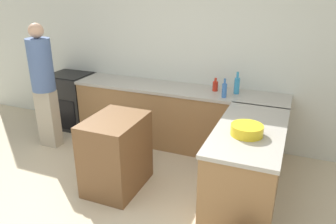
{
  "coord_description": "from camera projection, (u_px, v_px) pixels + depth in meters",
  "views": [
    {
      "loc": [
        1.55,
        -2.18,
        2.25
      ],
      "look_at": [
        0.28,
        0.94,
        0.93
      ],
      "focal_mm": 35.0,
      "sensor_mm": 36.0,
      "label": 1
    }
  ],
  "objects": [
    {
      "name": "counter_peninsula",
      "position": [
        247.0,
        166.0,
        3.48
      ],
      "size": [
        0.69,
        1.49,
        0.89
      ],
      "color": "olive",
      "rests_on": "ground_plane"
    },
    {
      "name": "wall_back",
      "position": [
        185.0,
        51.0,
        4.73
      ],
      "size": [
        8.0,
        0.06,
        2.7
      ],
      "color": "silver",
      "rests_on": "ground_plane"
    },
    {
      "name": "mixing_bowl",
      "position": [
        247.0,
        130.0,
        3.16
      ],
      "size": [
        0.31,
        0.31,
        0.1
      ],
      "color": "yellow",
      "rests_on": "counter_peninsula"
    },
    {
      "name": "island_table",
      "position": [
        116.0,
        154.0,
        3.76
      ],
      "size": [
        0.57,
        0.77,
        0.87
      ],
      "color": "brown",
      "rests_on": "ground_plane"
    },
    {
      "name": "water_bottle_blue",
      "position": [
        224.0,
        90.0,
        4.19
      ],
      "size": [
        0.06,
        0.06,
        0.25
      ],
      "color": "#386BB7",
      "rests_on": "counter_back"
    },
    {
      "name": "dish_soap_bottle",
      "position": [
        237.0,
        85.0,
        4.33
      ],
      "size": [
        0.07,
        0.07,
        0.3
      ],
      "color": "#338CBF",
      "rests_on": "counter_back"
    },
    {
      "name": "range_oven",
      "position": [
        72.0,
        100.0,
        5.43
      ],
      "size": [
        0.66,
        0.6,
        0.9
      ],
      "color": "black",
      "rests_on": "ground_plane"
    },
    {
      "name": "person_by_range",
      "position": [
        43.0,
        82.0,
        4.57
      ],
      "size": [
        0.32,
        0.32,
        1.78
      ],
      "color": "#ADA38E",
      "rests_on": "ground_plane"
    },
    {
      "name": "counter_back",
      "position": [
        177.0,
        117.0,
        4.78
      ],
      "size": [
        3.06,
        0.62,
        0.89
      ],
      "color": "olive",
      "rests_on": "ground_plane"
    },
    {
      "name": "hot_sauce_bottle",
      "position": [
        215.0,
        86.0,
        4.46
      ],
      "size": [
        0.07,
        0.07,
        0.18
      ],
      "color": "red",
      "rests_on": "counter_back"
    }
  ]
}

